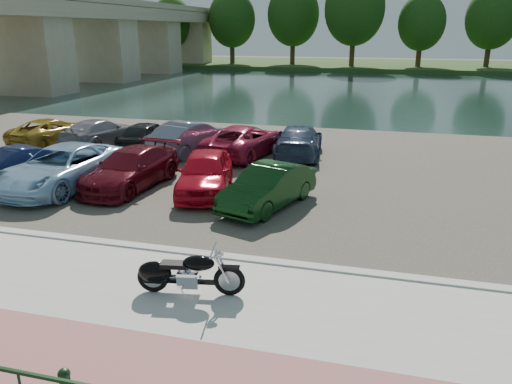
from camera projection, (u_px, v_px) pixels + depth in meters
The scene contains 21 objects.
ground at pixel (240, 306), 10.36m from camera, with size 200.00×200.00×0.00m, color #595447.
promenade at pixel (225, 331), 9.43m from camera, with size 60.00×6.00×0.10m, color beige.
pink_path at pixel (196, 380), 8.03m from camera, with size 60.00×2.00×0.01m, color #A6665D.
kerb at pixel (264, 262), 12.18m from camera, with size 60.00×0.30×0.14m, color beige.
parking_lot at pixel (317, 169), 20.46m from camera, with size 60.00×18.00×0.04m, color #433F36.
river at pixel (362, 91), 47.10m from camera, with size 120.00×40.00×0.00m, color #1A302B.
far_bank at pixel (375, 65), 76.41m from camera, with size 120.00×24.00×0.60m, color #224217.
bridge at pixel (99, 29), 53.20m from camera, with size 7.00×56.00×8.55m.
far_trees at pixel (410, 14), 67.41m from camera, with size 70.25×10.68×12.52m.
motorcycle at pixel (181, 273), 10.56m from camera, with size 2.32×0.82×1.05m.
car_1 at pixel (11, 165), 18.60m from camera, with size 1.31×3.74×1.23m, color #161F47.
car_2 at pixel (63, 168), 17.79m from camera, with size 2.50×5.42×1.51m, color #9EC7E6.
car_3 at pixel (131, 169), 17.91m from camera, with size 1.92×4.72×1.37m, color #5A0C16.
car_4 at pixel (205, 172), 17.28m from camera, with size 1.74×4.32×1.47m, color red.
car_5 at pixel (268, 187), 15.90m from camera, with size 1.41×4.05×1.33m, color black.
car_6 at pixel (52, 131), 24.92m from camera, with size 2.07×4.50×1.25m, color #A48326.
car_7 at pixel (99, 132), 24.45m from camera, with size 1.82×4.47×1.30m, color gray.
car_8 at pixel (147, 135), 23.65m from camera, with size 1.60×3.99×1.36m, color black.
car_9 at pixel (191, 137), 22.86m from camera, with size 1.57×4.52×1.49m, color slate.
car_10 at pixel (244, 140), 22.46m from camera, with size 2.31×5.00×1.39m, color #A41B3B.
car_11 at pixel (299, 141), 22.32m from camera, with size 1.96×4.81×1.40m, color navy.
Camera 1 is at (2.67, -8.72, 5.47)m, focal length 35.00 mm.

